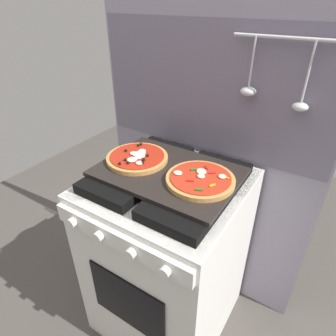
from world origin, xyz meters
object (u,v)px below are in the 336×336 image
at_px(pizza_left, 138,157).
at_px(stove, 168,254).
at_px(baking_tray, 168,172).
at_px(pizza_right, 200,179).

bearing_deg(pizza_left, stove, -1.11).
height_order(baking_tray, pizza_left, pizza_left).
height_order(baking_tray, pizza_right, pizza_right).
distance_m(baking_tray, pizza_left, 0.15).
bearing_deg(baking_tray, stove, -90.00).
xyz_separation_m(stove, pizza_right, (0.14, -0.00, 0.48)).
bearing_deg(baking_tray, pizza_right, -1.85).
xyz_separation_m(baking_tray, pizza_left, (-0.15, 0.00, 0.02)).
distance_m(pizza_left, pizza_right, 0.29).
xyz_separation_m(baking_tray, pizza_right, (0.14, -0.00, 0.02)).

